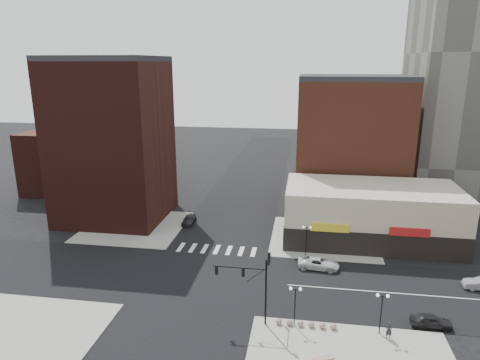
# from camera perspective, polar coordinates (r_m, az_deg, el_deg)

# --- Properties ---
(ground) EXTENTS (240.00, 240.00, 0.00)m
(ground) POSITION_cam_1_polar(r_m,az_deg,el_deg) (52.44, -4.90, -12.95)
(ground) COLOR black
(ground) RESTS_ON ground
(road_ew) EXTENTS (200.00, 14.00, 0.02)m
(road_ew) POSITION_cam_1_polar(r_m,az_deg,el_deg) (52.44, -4.90, -12.94)
(road_ew) COLOR black
(road_ew) RESTS_ON ground
(road_ns) EXTENTS (14.00, 200.00, 0.02)m
(road_ns) POSITION_cam_1_polar(r_m,az_deg,el_deg) (52.44, -4.90, -12.94)
(road_ns) COLOR black
(road_ns) RESTS_ON ground
(sidewalk_nw) EXTENTS (15.00, 15.00, 0.12)m
(sidewalk_nw) POSITION_cam_1_polar(r_m,az_deg,el_deg) (69.24, -13.83, -6.03)
(sidewalk_nw) COLOR gray
(sidewalk_nw) RESTS_ON ground
(sidewalk_ne) EXTENTS (15.00, 15.00, 0.12)m
(sidewalk_ne) POSITION_cam_1_polar(r_m,az_deg,el_deg) (64.30, 11.03, -7.57)
(sidewalk_ne) COLOR gray
(sidewalk_ne) RESTS_ON ground
(sidewalk_sw) EXTENTS (15.00, 15.00, 0.12)m
(sidewalk_sw) POSITION_cam_1_polar(r_m,az_deg,el_deg) (46.91, -28.06, -18.55)
(sidewalk_sw) COLOR gray
(sidewalk_sw) RESTS_ON ground
(building_nw) EXTENTS (16.00, 15.00, 25.00)m
(building_nw) POSITION_cam_1_polar(r_m,az_deg,el_deg) (71.23, -16.61, 4.79)
(building_nw) COLOR #331210
(building_nw) RESTS_ON ground
(building_nw_low) EXTENTS (20.00, 18.00, 12.00)m
(building_nw_low) POSITION_cam_1_polar(r_m,az_deg,el_deg) (91.85, -19.59, 2.69)
(building_nw_low) COLOR #331210
(building_nw_low) RESTS_ON ground
(building_ne_midrise) EXTENTS (18.00, 15.00, 22.00)m
(building_ne_midrise) POSITION_cam_1_polar(r_m,az_deg,el_deg) (75.90, 14.50, 4.42)
(building_ne_midrise) COLOR brown
(building_ne_midrise) RESTS_ON ground
(building_ne_row) EXTENTS (24.20, 12.20, 8.00)m
(building_ne_row) POSITION_cam_1_polar(r_m,az_deg,el_deg) (64.24, 16.98, -4.89)
(building_ne_row) COLOR #BDAC96
(building_ne_row) RESTS_ON ground
(traffic_signal) EXTENTS (5.59, 3.09, 7.77)m
(traffic_signal) POSITION_cam_1_polar(r_m,az_deg,el_deg) (42.15, 2.21, -12.80)
(traffic_signal) COLOR black
(traffic_signal) RESTS_ON ground
(street_lamp_se_a) EXTENTS (1.22, 0.32, 4.16)m
(street_lamp_se_a) POSITION_cam_1_polar(r_m,az_deg,el_deg) (42.62, 7.37, -15.16)
(street_lamp_se_a) COLOR black
(street_lamp_se_a) RESTS_ON sidewalk_se
(street_lamp_se_b) EXTENTS (1.22, 0.32, 4.16)m
(street_lamp_se_b) POSITION_cam_1_polar(r_m,az_deg,el_deg) (43.30, 18.41, -15.37)
(street_lamp_se_b) COLOR black
(street_lamp_se_b) RESTS_ON sidewalk_se
(street_lamp_ne) EXTENTS (1.22, 0.32, 4.16)m
(street_lamp_ne) POSITION_cam_1_polar(r_m,az_deg,el_deg) (56.99, 8.87, -7.02)
(street_lamp_ne) COLOR black
(street_lamp_ne) RESTS_ON sidewalk_ne
(bollard_row) EXTENTS (5.86, 0.61, 0.61)m
(bollard_row) POSITION_cam_1_polar(r_m,az_deg,el_deg) (44.15, 8.78, -18.42)
(bollard_row) COLOR #8D7061
(bollard_row) RESTS_ON sidewalk_se
(white_suv) EXTENTS (5.26, 2.73, 1.42)m
(white_suv) POSITION_cam_1_polar(r_m,az_deg,el_deg) (55.14, 10.44, -10.84)
(white_suv) COLOR silver
(white_suv) RESTS_ON ground
(dark_sedan_east) EXTENTS (3.85, 1.55, 1.31)m
(dark_sedan_east) POSITION_cam_1_polar(r_m,az_deg,el_deg) (47.45, 24.14, -16.78)
(dark_sedan_east) COLOR black
(dark_sedan_east) RESTS_ON ground
(dark_sedan_north) EXTENTS (2.01, 4.46, 1.27)m
(dark_sedan_north) POSITION_cam_1_polar(r_m,az_deg,el_deg) (68.90, -6.81, -5.27)
(dark_sedan_north) COLOR black
(dark_sedan_north) RESTS_ON ground
(pedestrian) EXTENTS (0.69, 0.52, 1.71)m
(pedestrian) POSITION_cam_1_polar(r_m,az_deg,el_deg) (44.10, 19.22, -18.38)
(pedestrian) COLOR #252328
(pedestrian) RESTS_ON sidewalk_se
(stone_bench) EXTENTS (1.98, 1.30, 0.44)m
(stone_bench) POSITION_cam_1_polar(r_m,az_deg,el_deg) (40.25, 11.08, -22.46)
(stone_bench) COLOR gray
(stone_bench) RESTS_ON sidewalk_se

